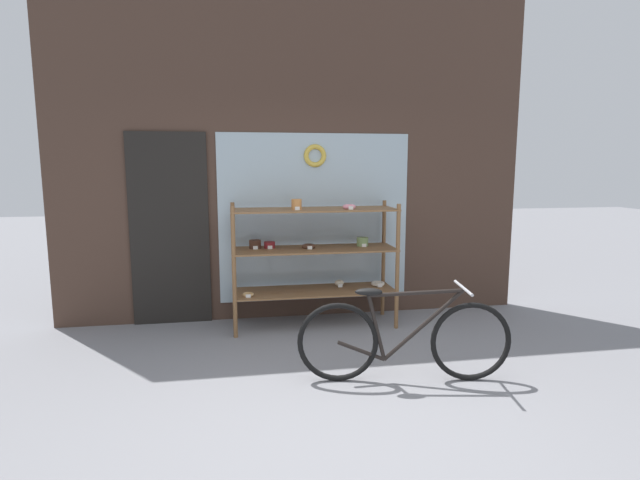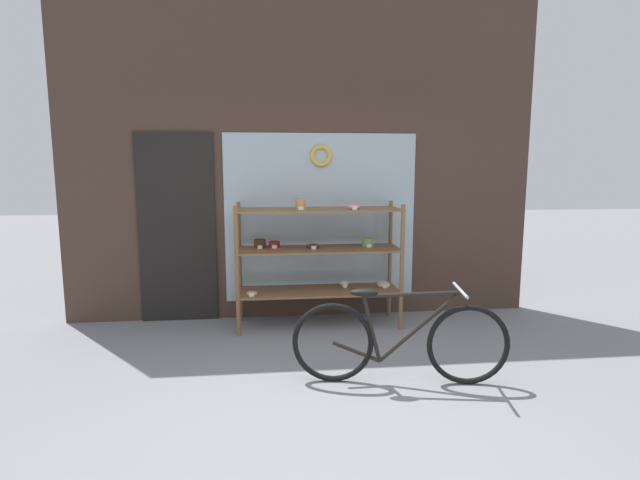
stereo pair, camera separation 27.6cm
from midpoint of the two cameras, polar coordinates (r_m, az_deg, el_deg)
The scene contains 4 objects.
ground_plane at distance 3.69m, azimuth 0.33°, elevation -19.75°, with size 30.00×30.00×0.00m, color gray.
storefront_facade at distance 5.69m, azimuth -4.46°, elevation 8.84°, with size 5.33×0.13×3.66m.
display_case at distance 5.38m, azimuth -2.14°, elevation -1.35°, with size 1.76×0.55×1.40m.
bicycle at distance 4.15m, azimuth 7.63°, elevation -11.16°, with size 1.73×0.46×0.79m.
Camera 1 is at (-0.71, -3.18, 1.76)m, focal length 28.00 mm.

